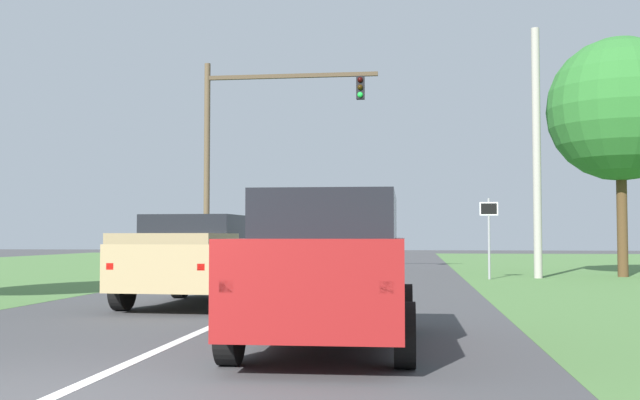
{
  "coord_description": "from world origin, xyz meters",
  "views": [
    {
      "loc": [
        3.21,
        -6.41,
        1.43
      ],
      "look_at": [
        0.19,
        17.64,
        2.57
      ],
      "focal_mm": 43.11,
      "sensor_mm": 36.0,
      "label": 1
    }
  ],
  "objects_px": {
    "keep_moving_sign": "(489,228)",
    "oak_tree_right": "(620,109)",
    "pickup_truck_lead": "(199,258)",
    "traffic_light": "(248,135)",
    "red_suv_near": "(330,265)",
    "utility_pole_right": "(537,152)"
  },
  "relations": [
    {
      "from": "red_suv_near",
      "to": "pickup_truck_lead",
      "type": "relative_size",
      "value": 0.98
    },
    {
      "from": "red_suv_near",
      "to": "traffic_light",
      "type": "height_order",
      "value": "traffic_light"
    },
    {
      "from": "red_suv_near",
      "to": "utility_pole_right",
      "type": "relative_size",
      "value": 0.58
    },
    {
      "from": "pickup_truck_lead",
      "to": "traffic_light",
      "type": "xyz_separation_m",
      "value": [
        -2.21,
        14.55,
        4.53
      ]
    },
    {
      "from": "red_suv_near",
      "to": "oak_tree_right",
      "type": "height_order",
      "value": "oak_tree_right"
    },
    {
      "from": "keep_moving_sign",
      "to": "oak_tree_right",
      "type": "relative_size",
      "value": 0.32
    },
    {
      "from": "traffic_light",
      "to": "red_suv_near",
      "type": "bearing_deg",
      "value": -74.51
    },
    {
      "from": "red_suv_near",
      "to": "oak_tree_right",
      "type": "relative_size",
      "value": 0.59
    },
    {
      "from": "red_suv_near",
      "to": "utility_pole_right",
      "type": "bearing_deg",
      "value": 72.77
    },
    {
      "from": "keep_moving_sign",
      "to": "oak_tree_right",
      "type": "height_order",
      "value": "oak_tree_right"
    },
    {
      "from": "keep_moving_sign",
      "to": "utility_pole_right",
      "type": "xyz_separation_m",
      "value": [
        1.71,
        0.89,
        2.58
      ]
    },
    {
      "from": "red_suv_near",
      "to": "pickup_truck_lead",
      "type": "xyz_separation_m",
      "value": [
        -3.37,
        5.57,
        -0.08
      ]
    },
    {
      "from": "utility_pole_right",
      "to": "oak_tree_right",
      "type": "bearing_deg",
      "value": 21.99
    },
    {
      "from": "oak_tree_right",
      "to": "utility_pole_right",
      "type": "distance_m",
      "value": 3.7
    },
    {
      "from": "pickup_truck_lead",
      "to": "keep_moving_sign",
      "type": "xyz_separation_m",
      "value": [
        6.88,
        10.38,
        0.75
      ]
    },
    {
      "from": "pickup_truck_lead",
      "to": "utility_pole_right",
      "type": "relative_size",
      "value": 0.59
    },
    {
      "from": "utility_pole_right",
      "to": "keep_moving_sign",
      "type": "bearing_deg",
      "value": -152.5
    },
    {
      "from": "oak_tree_right",
      "to": "utility_pole_right",
      "type": "relative_size",
      "value": 0.99
    },
    {
      "from": "red_suv_near",
      "to": "utility_pole_right",
      "type": "xyz_separation_m",
      "value": [
        5.22,
        16.84,
        3.25
      ]
    },
    {
      "from": "red_suv_near",
      "to": "oak_tree_right",
      "type": "distance_m",
      "value": 20.48
    },
    {
      "from": "traffic_light",
      "to": "utility_pole_right",
      "type": "distance_m",
      "value": 11.35
    },
    {
      "from": "red_suv_near",
      "to": "traffic_light",
      "type": "bearing_deg",
      "value": 105.49
    }
  ]
}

